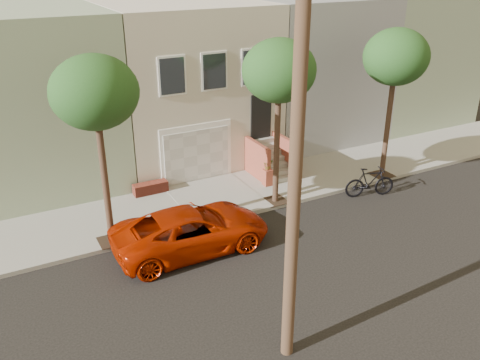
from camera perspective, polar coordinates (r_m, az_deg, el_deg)
ground at (r=16.99m, az=7.96°, el=-8.68°), size 90.00×90.00×0.00m
sidewalk at (r=20.92m, az=-0.48°, el=-1.52°), size 40.00×3.70×0.15m
house_row at (r=24.80m, az=-6.85°, el=11.20°), size 33.10×11.70×7.00m
tree_left at (r=16.09m, az=-15.93°, el=9.26°), size 2.70×2.57×6.30m
tree_mid at (r=18.50m, az=4.39°, el=11.97°), size 2.70×2.57×6.30m
tree_right at (r=21.88m, az=17.04°, el=12.91°), size 2.70×2.57×6.30m
pickup_truck at (r=17.03m, az=-5.46°, el=-5.57°), size 5.26×2.44×1.46m
motorcycle at (r=21.28m, az=14.31°, el=-0.23°), size 2.16×1.17×1.25m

